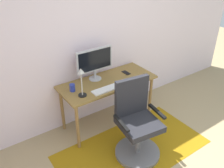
{
  "coord_description": "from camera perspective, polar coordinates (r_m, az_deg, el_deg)",
  "views": [
    {
      "loc": [
        -1.72,
        -0.67,
        2.39
      ],
      "look_at": [
        -0.15,
        1.58,
        0.82
      ],
      "focal_mm": 38.76,
      "sensor_mm": 36.0,
      "label": 1
    }
  ],
  "objects": [
    {
      "name": "monitor",
      "position": [
        3.37,
        -4.15,
        5.41
      ],
      "size": [
        0.55,
        0.18,
        0.46
      ],
      "color": "#B2B2B7",
      "rests_on": "desk"
    },
    {
      "name": "office_chair",
      "position": [
        3.11,
        5.81,
        -10.11
      ],
      "size": [
        0.59,
        0.59,
        1.04
      ],
      "rotation": [
        0.0,
        0.0,
        -0.14
      ],
      "color": "slate",
      "rests_on": "ground"
    },
    {
      "name": "computer_mouse",
      "position": [
        3.35,
        2.95,
        0.22
      ],
      "size": [
        0.06,
        0.1,
        0.03
      ],
      "primitive_type": "ellipsoid",
      "color": "white",
      "rests_on": "desk"
    },
    {
      "name": "coffee_cup",
      "position": [
        3.22,
        -9.34,
        -0.86
      ],
      "size": [
        0.07,
        0.07,
        0.1
      ],
      "primitive_type": "cylinder",
      "color": "#27379F",
      "rests_on": "desk"
    },
    {
      "name": "desk_lamp",
      "position": [
        3.0,
        -7.24,
        1.24
      ],
      "size": [
        0.11,
        0.11,
        0.39
      ],
      "color": "black",
      "rests_on": "desk"
    },
    {
      "name": "wall_back",
      "position": [
        3.52,
        -3.75,
        11.6
      ],
      "size": [
        6.0,
        0.1,
        2.6
      ],
      "primitive_type": "cube",
      "color": "silver",
      "rests_on": "ground"
    },
    {
      "name": "cell_phone",
      "position": [
        3.66,
        3.34,
        2.68
      ],
      "size": [
        0.07,
        0.14,
        0.01
      ],
      "primitive_type": "cube",
      "rotation": [
        0.0,
        0.0,
        0.01
      ],
      "color": "black",
      "rests_on": "desk"
    },
    {
      "name": "keyboard",
      "position": [
        3.23,
        -1.14,
        -1.17
      ],
      "size": [
        0.43,
        0.13,
        0.02
      ],
      "primitive_type": "cube",
      "color": "white",
      "rests_on": "desk"
    },
    {
      "name": "desk",
      "position": [
        3.47,
        -1.0,
        -0.44
      ],
      "size": [
        1.39,
        0.59,
        0.72
      ],
      "color": "olive",
      "rests_on": "ground"
    },
    {
      "name": "area_rug",
      "position": [
        3.4,
        4.84,
        -15.01
      ],
      "size": [
        2.0,
        1.04,
        0.01
      ],
      "primitive_type": "cube",
      "color": "#966B0E",
      "rests_on": "ground"
    }
  ]
}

